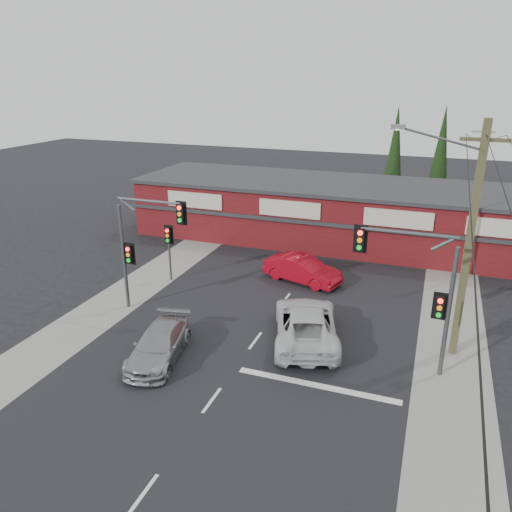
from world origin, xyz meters
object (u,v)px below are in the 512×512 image
(utility_pole, at_px, (467,236))
(red_sedan, at_px, (303,269))
(white_suv, at_px, (306,324))
(silver_suv, at_px, (159,345))
(shop_building, at_px, (318,210))

(utility_pole, bearing_deg, red_sedan, 146.26)
(white_suv, xyz_separation_m, red_sedan, (-1.94, 6.59, -0.07))
(white_suv, height_order, red_sedan, white_suv)
(white_suv, distance_m, silver_suv, 6.62)
(red_sedan, distance_m, shop_building, 8.73)
(white_suv, xyz_separation_m, utility_pole, (6.23, 1.13, 4.56))
(shop_building, bearing_deg, utility_pole, -56.24)
(white_suv, height_order, shop_building, shop_building)
(shop_building, relative_size, utility_pole, 2.73)
(white_suv, bearing_deg, utility_pole, 173.48)
(red_sedan, relative_size, utility_pole, 0.46)
(silver_suv, bearing_deg, white_suv, 22.85)
(utility_pole, bearing_deg, shop_building, 123.76)
(white_suv, distance_m, utility_pole, 7.81)
(white_suv, xyz_separation_m, silver_suv, (-5.48, -3.72, -0.16))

